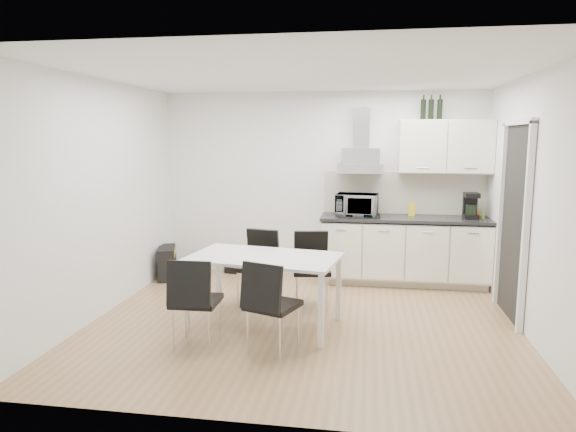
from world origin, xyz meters
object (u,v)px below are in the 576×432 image
object	(u,v)px
floor_speaker	(233,262)
chair_far_left	(257,268)
chair_near_left	(196,302)
chair_near_right	(273,306)
chair_far_right	(312,271)
guitar_amp	(167,263)
kitchenette	(407,223)
dining_table	(264,263)

from	to	relation	value
floor_speaker	chair_far_left	bearing A→B (deg)	-52.66
chair_near_left	chair_near_right	xyz separation A→B (m)	(0.73, -0.01, 0.00)
chair_far_right	guitar_amp	distance (m)	2.36
chair_near_left	guitar_amp	size ratio (longest dim) A/B	1.52
chair_far_left	chair_near_right	size ratio (longest dim) A/B	1.00
chair_far_left	floor_speaker	world-z (taller)	chair_far_left
chair_near_left	chair_near_right	distance (m)	0.73
chair_near_left	guitar_amp	bearing A→B (deg)	116.99
kitchenette	guitar_amp	bearing A→B (deg)	-175.23
chair_near_right	guitar_amp	xyz separation A→B (m)	(-1.94, 2.25, -0.22)
chair_far_right	dining_table	bearing A→B (deg)	46.33
chair_near_left	chair_far_left	bearing A→B (deg)	76.05
guitar_amp	kitchenette	bearing A→B (deg)	-14.38
chair_far_left	chair_near_left	xyz separation A→B (m)	(-0.29, -1.31, 0.00)
kitchenette	chair_near_left	size ratio (longest dim) A/B	2.86
chair_near_right	floor_speaker	xyz separation A→B (m)	(-1.11, 2.69, -0.28)
kitchenette	dining_table	world-z (taller)	kitchenette
floor_speaker	chair_near_right	bearing A→B (deg)	-56.15
guitar_amp	chair_near_right	bearing A→B (deg)	-68.37
chair_far_right	floor_speaker	bearing A→B (deg)	-55.93
kitchenette	chair_far_left	size ratio (longest dim) A/B	2.86
dining_table	guitar_amp	xyz separation A→B (m)	(-1.72, 1.58, -0.45)
chair_far_left	floor_speaker	bearing A→B (deg)	-52.99
dining_table	chair_near_right	xyz separation A→B (m)	(0.22, -0.67, -0.24)
kitchenette	floor_speaker	distance (m)	2.56
dining_table	chair_near_right	bearing A→B (deg)	-62.91
dining_table	chair_far_right	xyz separation A→B (m)	(0.43, 0.63, -0.24)
guitar_amp	floor_speaker	bearing A→B (deg)	8.71
chair_far_left	chair_far_right	bearing A→B (deg)	-170.64
chair_far_right	kitchenette	bearing A→B (deg)	-142.38
kitchenette	chair_far_left	world-z (taller)	kitchenette
chair_far_right	chair_near_right	bearing A→B (deg)	71.34
chair_near_left	chair_near_right	world-z (taller)	same
chair_near_right	floor_speaker	distance (m)	2.92
chair_near_right	chair_far_left	bearing A→B (deg)	128.77
kitchenette	dining_table	size ratio (longest dim) A/B	1.53
chair_far_left	guitar_amp	world-z (taller)	chair_far_left
chair_far_left	chair_near_left	distance (m)	1.34
kitchenette	chair_far_left	distance (m)	2.21
chair_near_left	guitar_amp	world-z (taller)	chair_near_left
dining_table	floor_speaker	size ratio (longest dim) A/B	5.04
kitchenette	guitar_amp	distance (m)	3.37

